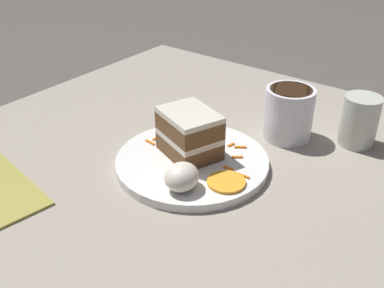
% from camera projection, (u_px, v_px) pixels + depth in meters
% --- Properties ---
extents(ground_plane, '(6.00, 6.00, 0.00)m').
position_uv_depth(ground_plane, '(202.00, 193.00, 0.71)').
color(ground_plane, '#4C4742').
rests_on(ground_plane, ground).
extents(dining_table, '(0.96, 0.99, 0.02)m').
position_uv_depth(dining_table, '(202.00, 187.00, 0.71)').
color(dining_table, gray).
rests_on(dining_table, ground).
extents(plate, '(0.25, 0.25, 0.01)m').
position_uv_depth(plate, '(192.00, 162.00, 0.74)').
color(plate, white).
rests_on(plate, dining_table).
extents(cake_slice, '(0.10, 0.12, 0.08)m').
position_uv_depth(cake_slice, '(189.00, 133.00, 0.73)').
color(cake_slice, brown).
rests_on(cake_slice, plate).
extents(cream_dollop, '(0.05, 0.05, 0.04)m').
position_uv_depth(cream_dollop, '(180.00, 176.00, 0.65)').
color(cream_dollop, silver).
rests_on(cream_dollop, plate).
extents(orange_garnish, '(0.06, 0.06, 0.00)m').
position_uv_depth(orange_garnish, '(225.00, 183.00, 0.67)').
color(orange_garnish, orange).
rests_on(orange_garnish, plate).
extents(carrot_shreds_scatter, '(0.15, 0.20, 0.00)m').
position_uv_depth(carrot_shreds_scatter, '(206.00, 152.00, 0.75)').
color(carrot_shreds_scatter, orange).
rests_on(carrot_shreds_scatter, plate).
extents(drinking_glass, '(0.06, 0.06, 0.09)m').
position_uv_depth(drinking_glass, '(359.00, 124.00, 0.78)').
color(drinking_glass, beige).
rests_on(drinking_glass, dining_table).
extents(coffee_mug, '(0.09, 0.09, 0.09)m').
position_uv_depth(coffee_mug, '(289.00, 112.00, 0.80)').
color(coffee_mug, white).
rests_on(coffee_mug, dining_table).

